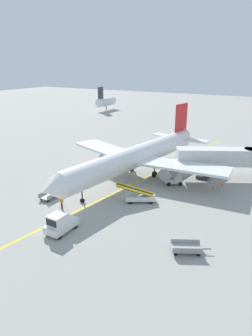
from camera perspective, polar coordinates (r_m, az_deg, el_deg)
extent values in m
plane|color=#9E9B93|center=(38.34, -9.48, -7.60)|extent=(300.00, 300.00, 0.00)
cube|color=yellow|center=(41.22, -3.66, -5.37)|extent=(12.06, 79.18, 0.01)
cylinder|color=white|center=(46.68, 1.83, 2.15)|extent=(7.67, 30.16, 3.30)
cone|color=white|center=(35.71, -13.86, -3.88)|extent=(3.55, 2.85, 3.23)
cone|color=white|center=(60.14, 11.22, 6.06)|extent=(3.51, 3.23, 3.14)
cube|color=white|center=(44.27, 10.81, 0.31)|extent=(13.25, 5.20, 0.36)
cylinder|color=gray|center=(44.50, 8.26, -0.81)|extent=(2.35, 3.44, 1.90)
cube|color=white|center=(52.46, -3.80, 3.58)|extent=(13.72, 8.67, 0.36)
cylinder|color=gray|center=(50.98, -3.15, 1.96)|extent=(2.35, 3.44, 1.90)
cube|color=red|center=(57.34, 10.33, 9.21)|extent=(0.86, 4.00, 5.20)
cube|color=white|center=(56.41, 12.61, 5.10)|extent=(5.22, 2.24, 0.24)
cube|color=white|center=(59.15, 7.37, 6.05)|extent=(5.61, 3.58, 0.24)
cylinder|color=#4C4C51|center=(39.22, -8.27, -4.38)|extent=(0.20, 0.20, 3.12)
cylinder|color=black|center=(39.75, -8.18, -6.07)|extent=(0.43, 0.61, 0.56)
cylinder|color=#4C4C51|center=(47.65, 5.37, 0.04)|extent=(0.20, 0.20, 3.12)
cylinder|color=black|center=(48.01, 5.33, -1.18)|extent=(0.49, 1.00, 0.96)
cylinder|color=#4C4C51|center=(50.03, 1.14, 1.06)|extent=(0.20, 0.20, 3.12)
cylinder|color=black|center=(50.37, 1.14, -0.11)|extent=(0.49, 1.00, 0.96)
cube|color=black|center=(36.73, -11.47, -2.45)|extent=(2.92, 1.40, 0.60)
cube|color=silver|center=(48.16, 16.60, 2.07)|extent=(11.84, 7.86, 2.50)
cylinder|color=#59595B|center=(48.48, 14.27, -0.63)|extent=(0.56, 0.56, 2.35)
cube|color=#333338|center=(48.79, 14.19, -1.65)|extent=(1.80, 1.40, 0.50)
cube|color=silver|center=(33.60, -12.00, -10.48)|extent=(1.97, 3.64, 0.80)
cube|color=silver|center=(32.76, -12.86, -9.48)|extent=(1.55, 1.65, 1.10)
cube|color=black|center=(32.28, -13.81, -10.01)|extent=(1.43, 0.11, 0.77)
cylinder|color=black|center=(32.54, -12.39, -12.39)|extent=(0.23, 0.60, 0.60)
cylinder|color=black|center=(33.54, -14.46, -11.54)|extent=(0.23, 0.60, 0.60)
cylinder|color=black|center=(34.12, -9.49, -10.59)|extent=(0.23, 0.60, 0.60)
cylinder|color=black|center=(35.08, -11.54, -9.85)|extent=(0.23, 0.60, 0.60)
cube|color=silver|center=(45.47, 8.93, -2.29)|extent=(2.72, 2.40, 0.70)
cube|color=silver|center=(45.25, 9.51, -1.21)|extent=(1.47, 1.46, 1.10)
cube|color=black|center=(45.37, 10.14, -1.19)|extent=(0.60, 0.86, 0.77)
cylinder|color=black|center=(46.28, 9.78, -2.41)|extent=(0.62, 0.51, 0.60)
cylinder|color=black|center=(45.29, 10.09, -2.92)|extent=(0.62, 0.51, 0.60)
cylinder|color=black|center=(45.94, 7.74, -2.47)|extent=(0.62, 0.51, 0.60)
cylinder|color=black|center=(44.93, 8.00, -2.99)|extent=(0.62, 0.51, 0.60)
cube|color=silver|center=(39.50, 2.69, -5.54)|extent=(4.03, 3.22, 0.60)
cylinder|color=black|center=(38.99, 0.77, -6.35)|extent=(0.63, 0.49, 0.60)
cylinder|color=black|center=(40.15, 0.72, -5.56)|extent=(0.63, 0.49, 0.60)
cylinder|color=black|center=(39.15, 4.69, -6.30)|extent=(0.63, 0.49, 0.60)
cylinder|color=black|center=(40.30, 4.52, -5.53)|extent=(0.63, 0.49, 0.60)
cube|color=black|center=(39.08, 1.83, -4.28)|extent=(4.76, 3.32, 1.76)
cube|color=yellow|center=(38.62, 1.86, -4.38)|extent=(4.36, 2.62, 1.84)
cube|color=yellow|center=(39.45, 1.80, -3.86)|extent=(4.36, 2.62, 1.84)
cube|color=#A5A5A8|center=(41.73, -14.05, -4.97)|extent=(1.52, 2.81, 0.16)
cube|color=#4C4C51|center=(42.95, -12.35, -4.15)|extent=(0.09, 0.90, 0.08)
cylinder|color=#4C4C51|center=(43.26, -11.95, -3.95)|extent=(0.12, 0.12, 0.05)
cube|color=gray|center=(42.13, -14.81, -4.43)|extent=(0.08, 2.80, 0.50)
cube|color=gray|center=(41.14, -13.31, -4.88)|extent=(0.08, 2.80, 0.50)
cylinder|color=black|center=(42.90, -13.64, -4.63)|extent=(0.12, 0.36, 0.36)
cylinder|color=black|center=(42.13, -12.44, -4.98)|extent=(0.12, 0.36, 0.36)
cylinder|color=black|center=(41.57, -15.61, -5.60)|extent=(0.12, 0.36, 0.36)
cylinder|color=black|center=(40.77, -14.42, -5.99)|extent=(0.12, 0.36, 0.36)
cube|color=#A5A5A8|center=(30.32, 11.24, -14.54)|extent=(3.18, 2.61, 0.16)
cube|color=#4C4C51|center=(30.67, 14.77, -14.46)|extent=(0.84, 0.48, 0.08)
cylinder|color=#4C4C51|center=(30.76, 15.62, -14.43)|extent=(0.12, 0.12, 0.05)
cube|color=gray|center=(30.81, 11.07, -13.39)|extent=(2.52, 1.33, 0.50)
cube|color=gray|center=(29.57, 11.49, -14.94)|extent=(2.52, 1.33, 0.50)
cylinder|color=black|center=(31.13, 13.02, -14.28)|extent=(0.38, 0.27, 0.36)
cylinder|color=black|center=(30.15, 13.42, -15.53)|extent=(0.38, 0.27, 0.36)
cylinder|color=black|center=(30.82, 9.06, -14.37)|extent=(0.38, 0.27, 0.36)
cylinder|color=black|center=(29.83, 9.31, -15.64)|extent=(0.38, 0.27, 0.36)
cylinder|color=#26262D|center=(38.64, -11.94, -6.84)|extent=(0.24, 0.24, 0.85)
cube|color=orange|center=(38.34, -12.01, -5.89)|extent=(0.36, 0.22, 0.56)
sphere|color=beige|center=(38.18, -12.05, -5.36)|extent=(0.20, 0.20, 0.20)
sphere|color=yellow|center=(38.15, -12.06, -5.28)|extent=(0.24, 0.24, 0.24)
cone|color=orange|center=(46.95, 17.62, -2.85)|extent=(0.36, 0.36, 0.44)
cone|color=orange|center=(45.21, 15.98, -3.54)|extent=(0.36, 0.36, 0.44)
cylinder|color=silver|center=(118.16, -3.77, 12.28)|extent=(3.00, 10.00, 3.00)
cylinder|color=#3F3F3F|center=(118.45, -3.74, 11.18)|extent=(0.30, 0.30, 1.60)
cube|color=#333338|center=(114.90, -4.79, 13.82)|extent=(0.24, 3.20, 4.40)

